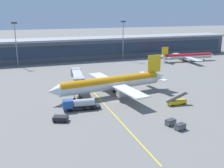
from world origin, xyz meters
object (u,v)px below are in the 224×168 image
object	(u,v)px
pushback_tug	(60,118)
main_airliner	(112,83)
baggage_cart_1	(171,122)
commuter_jet_far	(187,56)
belt_loader	(177,102)
baggage_cart_0	(180,127)
fuel_tanker	(79,104)

from	to	relation	value
pushback_tug	main_airliner	bearing A→B (deg)	40.15
baggage_cart_1	main_airliner	bearing A→B (deg)	101.89
pushback_tug	commuter_jet_far	size ratio (longest dim) A/B	0.13
belt_loader	pushback_tug	world-z (taller)	belt_loader
baggage_cart_0	belt_loader	bearing A→B (deg)	60.37
main_airliner	belt_loader	xyz separation A→B (m)	(15.69, -15.53, -3.31)
fuel_tanker	baggage_cart_1	size ratio (longest dim) A/B	3.73
main_airliner	baggage_cart_0	xyz separation A→B (m)	(6.72, -31.29, -3.52)
pushback_tug	commuter_jet_far	distance (m)	101.98
fuel_tanker	belt_loader	xyz separation A→B (m)	(29.15, -5.28, -0.76)
belt_loader	commuter_jet_far	size ratio (longest dim) A/B	0.20
belt_loader	baggage_cart_1	distance (m)	15.98
fuel_tanker	pushback_tug	bearing A→B (deg)	-134.51
fuel_tanker	commuter_jet_far	size ratio (longest dim) A/B	0.32
baggage_cart_1	fuel_tanker	bearing A→B (deg)	137.24
fuel_tanker	baggage_cart_1	xyz separation A→B (m)	(19.40, -17.94, -0.96)
baggage_cart_0	baggage_cart_1	world-z (taller)	same
fuel_tanker	commuter_jet_far	world-z (taller)	commuter_jet_far
belt_loader	baggage_cart_1	world-z (taller)	belt_loader
fuel_tanker	pushback_tug	xyz separation A→B (m)	(-6.39, -6.50, -0.90)
pushback_tug	commuter_jet_far	bearing A→B (deg)	37.63
baggage_cart_0	main_airliner	bearing A→B (deg)	102.12
pushback_tug	baggage_cart_0	size ratio (longest dim) A/B	1.49
main_airliner	pushback_tug	xyz separation A→B (m)	(-19.85, -16.75, -3.46)
main_airliner	commuter_jet_far	bearing A→B (deg)	36.77
commuter_jet_far	baggage_cart_0	bearing A→B (deg)	-125.20
main_airliner	baggage_cart_1	xyz separation A→B (m)	(5.94, -28.19, -3.52)
fuel_tanker	pushback_tug	size ratio (longest dim) A/B	2.50
pushback_tug	baggage_cart_1	distance (m)	28.21
main_airliner	belt_loader	world-z (taller)	main_airliner
main_airliner	pushback_tug	distance (m)	26.20
main_airliner	commuter_jet_far	distance (m)	76.03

